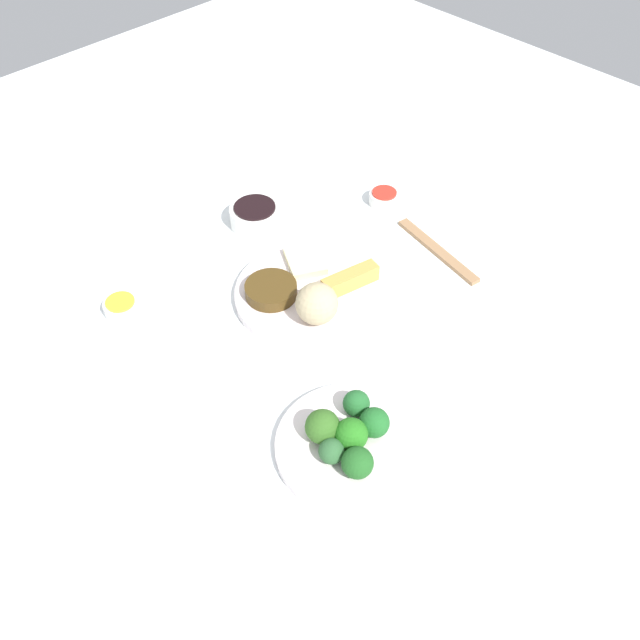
{
  "coord_description": "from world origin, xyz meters",
  "views": [
    {
      "loc": [
        0.59,
        0.64,
        0.88
      ],
      "look_at": [
        0.04,
        0.09,
        0.06
      ],
      "focal_mm": 39.67,
      "sensor_mm": 36.0,
      "label": 1
    }
  ],
  "objects_px": {
    "soy_sauce_bowl": "(255,216)",
    "chopsticks_pair": "(438,251)",
    "broccoli_plate": "(352,446)",
    "sauce_ramekin_sweet_and_sour": "(384,198)",
    "main_plate": "(311,294)",
    "sauce_ramekin_hot_mustard": "(122,308)"
  },
  "relations": [
    {
      "from": "soy_sauce_bowl",
      "to": "chopsticks_pair",
      "type": "distance_m",
      "value": 0.35
    },
    {
      "from": "broccoli_plate",
      "to": "sauce_ramekin_sweet_and_sour",
      "type": "bearing_deg",
      "value": -142.5
    },
    {
      "from": "main_plate",
      "to": "broccoli_plate",
      "type": "xyz_separation_m",
      "value": [
        0.17,
        0.26,
        -0.0
      ]
    },
    {
      "from": "main_plate",
      "to": "broccoli_plate",
      "type": "distance_m",
      "value": 0.32
    },
    {
      "from": "main_plate",
      "to": "sauce_ramekin_hot_mustard",
      "type": "xyz_separation_m",
      "value": [
        0.25,
        -0.2,
        0.0
      ]
    },
    {
      "from": "broccoli_plate",
      "to": "soy_sauce_bowl",
      "type": "relative_size",
      "value": 2.27
    },
    {
      "from": "sauce_ramekin_sweet_and_sour",
      "to": "chopsticks_pair",
      "type": "distance_m",
      "value": 0.17
    },
    {
      "from": "sauce_ramekin_hot_mustard",
      "to": "chopsticks_pair",
      "type": "xyz_separation_m",
      "value": [
        -0.5,
        0.28,
        -0.01
      ]
    },
    {
      "from": "main_plate",
      "to": "sauce_ramekin_sweet_and_sour",
      "type": "height_order",
      "value": "sauce_ramekin_sweet_and_sour"
    },
    {
      "from": "broccoli_plate",
      "to": "sauce_ramekin_hot_mustard",
      "type": "height_order",
      "value": "sauce_ramekin_hot_mustard"
    },
    {
      "from": "sauce_ramekin_hot_mustard",
      "to": "main_plate",
      "type": "bearing_deg",
      "value": 142.32
    },
    {
      "from": "broccoli_plate",
      "to": "sauce_ramekin_hot_mustard",
      "type": "distance_m",
      "value": 0.47
    },
    {
      "from": "chopsticks_pair",
      "to": "soy_sauce_bowl",
      "type": "bearing_deg",
      "value": -57.98
    },
    {
      "from": "main_plate",
      "to": "sauce_ramekin_hot_mustard",
      "type": "height_order",
      "value": "sauce_ramekin_hot_mustard"
    },
    {
      "from": "main_plate",
      "to": "soy_sauce_bowl",
      "type": "relative_size",
      "value": 2.71
    },
    {
      "from": "broccoli_plate",
      "to": "sauce_ramekin_hot_mustard",
      "type": "xyz_separation_m",
      "value": [
        0.08,
        -0.46,
        0.01
      ]
    },
    {
      "from": "soy_sauce_bowl",
      "to": "sauce_ramekin_hot_mustard",
      "type": "relative_size",
      "value": 1.64
    },
    {
      "from": "chopsticks_pair",
      "to": "sauce_ramekin_hot_mustard",
      "type": "bearing_deg",
      "value": -28.65
    },
    {
      "from": "main_plate",
      "to": "broccoli_plate",
      "type": "bearing_deg",
      "value": 56.69
    },
    {
      "from": "broccoli_plate",
      "to": "soy_sauce_bowl",
      "type": "distance_m",
      "value": 0.54
    },
    {
      "from": "broccoli_plate",
      "to": "chopsticks_pair",
      "type": "distance_m",
      "value": 0.46
    },
    {
      "from": "sauce_ramekin_hot_mustard",
      "to": "broccoli_plate",
      "type": "bearing_deg",
      "value": 99.86
    }
  ]
}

